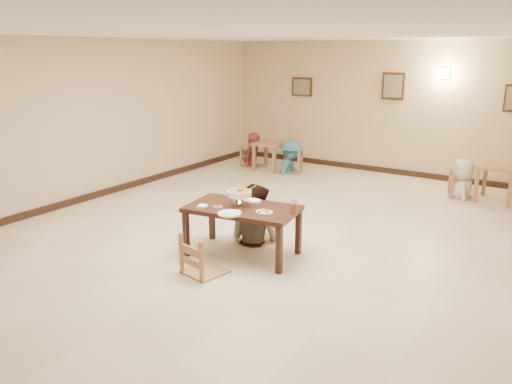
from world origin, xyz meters
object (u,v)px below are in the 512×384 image
Objects in this scene: bg_table_left at (270,148)px; bg_chair_ll at (252,147)px; main_table at (243,212)px; bg_diner_b at (291,140)px; drink_glass at (294,207)px; bg_diner_a at (252,133)px; bg_chair_lr at (291,151)px; bg_diner_c at (465,159)px; chair_near at (204,235)px; main_diner at (255,184)px; bg_table_right at (499,172)px; bg_chair_rl at (463,173)px; curry_warmer at (240,194)px; chair_far at (259,210)px.

bg_table_left is 0.71× the size of bg_chair_ll.
bg_diner_b is at bearing 102.95° from main_table.
drink_glass is 5.49m from bg_table_left.
bg_chair_lr is at bearing 80.43° from bg_diner_a.
bg_diner_c is at bearing 0.79° from bg_table_left.
chair_near is 0.58× the size of main_diner.
chair_near is 0.67× the size of bg_diner_c.
main_diner is 4.45m from bg_chair_lr.
bg_table_right is 0.61m from bg_chair_rl.
chair_near is 1.33× the size of bg_table_right.
bg_chair_rl is at bearing 0.00° from bg_diner_c.
chair_near is 5.89m from bg_table_left.
curry_warmer is 5.42m from bg_table_right.
bg_diner_c reaches higher than curry_warmer.
bg_table_left is at bearing 124.73° from drink_glass.
main_diner reaches higher than curry_warmer.
bg_diner_b is at bearing 110.95° from curry_warmer.
bg_chair_ll is at bearing 72.06° from bg_chair_rl.
bg_chair_rl is (4.92, -0.02, 0.01)m from bg_chair_ll.
bg_table_right is 0.46× the size of bg_diner_a.
drink_glass is 5.20m from bg_diner_b.
main_diner is (-0.17, 0.56, 0.25)m from main_table.
bg_table_left is at bearing 108.78° from main_table.
chair_far is 5.01m from bg_diner_a.
bg_diner_a is (-4.92, 0.02, 0.35)m from bg_chair_rl.
bg_table_left is 0.69× the size of bg_chair_rl.
bg_table_right is (1.84, 4.61, -0.21)m from drink_glass.
bg_chair_ll is 0.97× the size of bg_chair_rl.
bg_diner_c is at bearing -99.02° from chair_near.
chair_near is 1.23m from drink_glass.
main_diner is at bearing 98.09° from main_table.
chair_near is 5.83m from bg_diner_c.
bg_diner_c reaches higher than bg_chair_rl.
bg_diner_c is at bearing -109.57° from main_diner.
chair_near is at bearing 0.77° from bg_chair_lr.
bg_table_left is 0.61m from bg_diner_b.
chair_near is at bearing 21.33° from bg_diner_a.
main_diner is at bearing -74.58° from chair_near.
chair_near is 6.20× the size of drink_glass.
bg_diner_b is 1.02× the size of bg_diner_c.
main_diner reaches higher than bg_table_right.
main_diner is 1.69× the size of bg_chair_lr.
bg_diner_a is (-2.85, 4.11, 0.38)m from chair_far.
main_diner is 4.68m from bg_table_left.
bg_diner_a reaches higher than drink_glass.
bg_table_right is at bearing 1.12° from bg_table_left.
main_diner reaches higher than bg_diner_b.
curry_warmer is 0.36× the size of bg_chair_lr.
chair_near is at bearing -115.58° from bg_table_right.
main_diner reaches higher than drink_glass.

